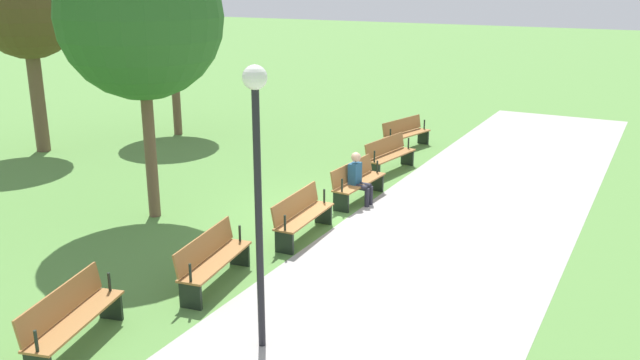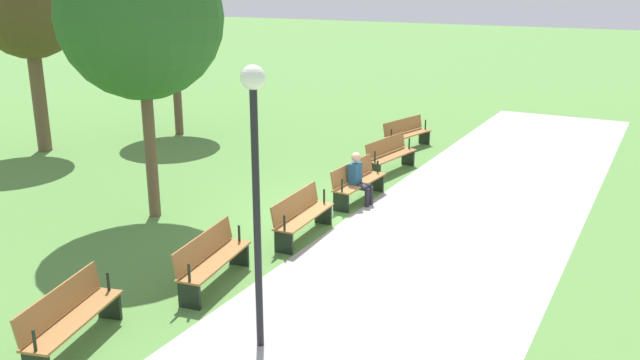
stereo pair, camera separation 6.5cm
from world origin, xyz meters
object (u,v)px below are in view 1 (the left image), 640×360
(tree_2, at_px, (27,9))
(lamp_post, at_px, (257,157))
(bench_2, at_px, (357,181))
(bench_4, at_px, (212,259))
(person_seated, at_px, (359,177))
(tree_1, at_px, (140,17))
(bench_0, at_px, (405,133))
(tree_3, at_px, (172,24))
(bench_1, at_px, (389,154))
(bench_3, at_px, (302,214))
(bench_5, at_px, (71,317))

(tree_2, distance_m, lamp_post, 13.35)
(bench_2, bearing_deg, tree_2, -86.38)
(tree_2, bearing_deg, bench_4, 63.03)
(person_seated, distance_m, lamp_post, 6.72)
(person_seated, relative_size, tree_1, 0.20)
(bench_0, xyz_separation_m, tree_3, (1.66, -7.28, 3.07))
(bench_1, bearing_deg, person_seated, 16.61)
(person_seated, bearing_deg, bench_0, -167.49)
(bench_0, bearing_deg, tree_2, -46.43)
(bench_3, height_order, bench_5, same)
(tree_3, bearing_deg, bench_0, 102.82)
(lamp_post, bearing_deg, tree_3, -136.01)
(bench_5, bearing_deg, tree_2, -143.26)
(person_seated, bearing_deg, tree_3, -111.31)
(bench_2, bearing_deg, bench_3, 2.87)
(bench_2, distance_m, bench_3, 2.60)
(bench_0, bearing_deg, tree_1, -3.80)
(person_seated, height_order, tree_2, tree_2)
(person_seated, bearing_deg, tree_2, -87.53)
(bench_4, distance_m, person_seated, 4.99)
(bench_5, distance_m, lamp_post, 3.47)
(bench_4, bearing_deg, lamp_post, 45.98)
(bench_4, height_order, person_seated, person_seated)
(person_seated, height_order, lamp_post, lamp_post)
(bench_1, bearing_deg, bench_5, 5.76)
(bench_2, bearing_deg, lamp_post, 16.09)
(bench_3, distance_m, lamp_post, 4.71)
(bench_5, bearing_deg, bench_0, 165.65)
(bench_1, xyz_separation_m, bench_4, (7.76, -0.00, 0.00))
(bench_1, relative_size, lamp_post, 0.49)
(bench_5, bearing_deg, bench_2, 159.94)
(bench_3, xyz_separation_m, tree_1, (0.39, -3.43, 3.72))
(bench_2, distance_m, tree_3, 9.29)
(person_seated, height_order, tree_1, tree_1)
(lamp_post, bearing_deg, bench_2, -166.78)
(bench_2, distance_m, bench_5, 7.76)
(tree_1, relative_size, tree_3, 1.16)
(bench_2, bearing_deg, bench_4, 0.02)
(bench_0, bearing_deg, lamp_post, 25.52)
(tree_1, bearing_deg, tree_3, -144.40)
(bench_1, distance_m, tree_3, 8.43)
(bench_4, bearing_deg, tree_1, -133.26)
(bench_1, bearing_deg, tree_2, -66.08)
(tree_1, relative_size, lamp_post, 1.49)
(tree_3, bearing_deg, bench_4, 42.02)
(bench_2, height_order, person_seated, person_seated)
(bench_5, distance_m, tree_3, 13.70)
(lamp_post, bearing_deg, bench_5, -60.62)
(bench_2, bearing_deg, person_seated, 35.97)
(bench_1, relative_size, tree_2, 0.34)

